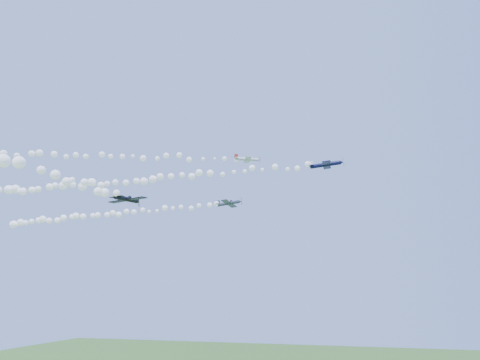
% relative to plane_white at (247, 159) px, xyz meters
% --- Properties ---
extents(plane_white, '(6.08, 6.44, 2.04)m').
position_rel_plane_white_xyz_m(plane_white, '(0.00, 0.00, 0.00)').
color(plane_white, silver).
extents(smoke_trail_white, '(75.42, 28.71, 2.67)m').
position_rel_plane_white_xyz_m(smoke_trail_white, '(-39.37, -14.24, -0.30)').
color(smoke_trail_white, white).
extents(plane_navy, '(6.80, 6.98, 1.80)m').
position_rel_plane_white_xyz_m(plane_navy, '(17.97, -10.05, -5.98)').
color(plane_navy, '#0C0D35').
extents(smoke_trail_navy, '(77.07, 2.78, 2.67)m').
position_rel_plane_white_xyz_m(smoke_trail_navy, '(-22.57, -10.23, -6.20)').
color(smoke_trail_navy, white).
extents(plane_grey, '(7.06, 7.40, 1.88)m').
position_rel_plane_white_xyz_m(plane_grey, '(-7.32, 10.17, -7.71)').
color(plane_grey, '#383F52').
extents(smoke_trail_grey, '(71.19, 9.01, 3.17)m').
position_rel_plane_white_xyz_m(smoke_trail_grey, '(-44.99, 13.71, -8.13)').
color(smoke_trail_grey, white).
extents(plane_black, '(6.54, 6.20, 1.66)m').
position_rel_plane_white_xyz_m(plane_black, '(-11.73, -30.47, -15.63)').
color(plane_black, black).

